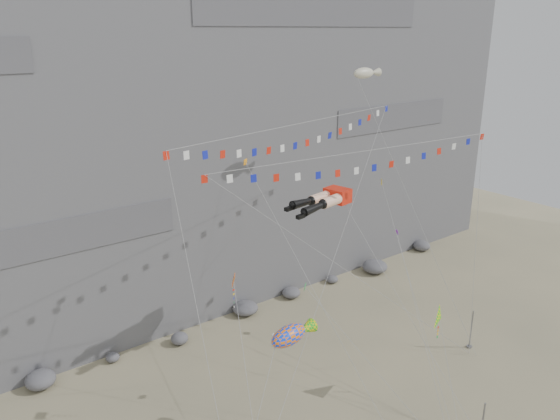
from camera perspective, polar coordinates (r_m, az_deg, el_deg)
name	(u,v)px	position (r m, az deg, el deg)	size (l,w,h in m)	color
ground	(365,398)	(46.11, 8.91, -18.84)	(120.00, 120.00, 0.00)	gray
cliff	(164,56)	(63.06, -12.01, 15.48)	(80.00, 28.00, 50.00)	slate
talus_boulders	(245,308)	(56.78, -3.64, -10.22)	(60.00, 3.00, 1.20)	slate
anchor_pole_right	(471,329)	(53.50, 19.35, -11.68)	(0.12, 0.12, 3.73)	slate
legs_kite	(324,200)	(44.73, 4.64, 1.03)	(6.89, 16.39, 20.93)	red
flag_banner_upper	(302,124)	(43.13, 2.26, 9.01)	(27.46, 15.36, 27.97)	red
flag_banner_lower	(367,151)	(43.12, 9.03, 6.09)	(27.46, 6.87, 21.54)	red
harlequin_kite	(234,281)	(37.78, -4.87, -7.43)	(4.77, 9.98, 15.01)	red
fish_windsock	(289,336)	(37.57, 0.91, -13.01)	(9.97, 5.36, 12.10)	orange
delta_kite	(440,318)	(44.10, 16.34, -10.77)	(4.62, 5.88, 9.20)	yellow
blimp_windsock	(364,74)	(50.91, 8.77, 13.87)	(5.02, 13.27, 27.21)	beige
small_kite_a	(250,171)	(40.83, -3.15, 4.12)	(3.32, 14.93, 23.38)	orange
small_kite_b	(398,236)	(49.74, 12.23, -2.71)	(7.62, 12.39, 17.27)	purple
small_kite_c	(308,290)	(40.42, 2.94, -8.35)	(4.70, 10.82, 14.69)	green
small_kite_d	(383,186)	(50.61, 10.69, 2.46)	(7.98, 15.48, 21.91)	yellow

